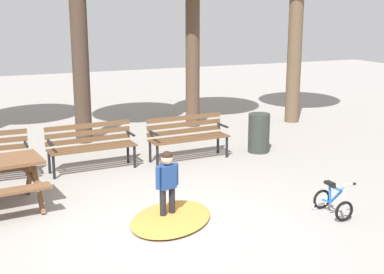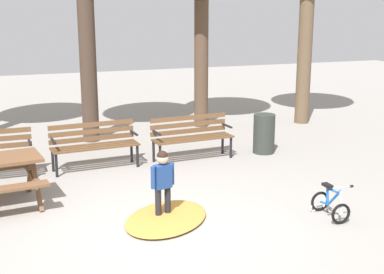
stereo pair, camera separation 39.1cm
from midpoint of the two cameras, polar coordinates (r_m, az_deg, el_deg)
The scene contains 7 objects.
ground at distance 7.33m, azimuth -1.59°, elevation -9.93°, with size 36.00×36.00×0.00m, color gray.
park_bench_left at distance 9.99m, azimuth -9.30°, elevation -0.50°, with size 1.63×0.56×0.85m.
park_bench_right at distance 10.47m, azimuth 0.99°, elevation 0.34°, with size 1.63×0.56×0.85m.
child_standing at distance 7.52m, azimuth -1.66°, elevation -4.54°, with size 0.37×0.22×1.00m.
kids_bicycle at distance 7.98m, azimuth 15.89°, elevation -6.89°, with size 0.39×0.56×0.54m.
leaf_pile at distance 7.63m, azimuth -1.27°, elevation -8.64°, with size 1.48×1.04×0.07m, color #C68438.
trash_bin at distance 11.07m, azimuth 8.69°, elevation 0.35°, with size 0.44×0.44×0.81m, color #2D332D.
Camera 2 is at (-1.97, -6.43, 2.95)m, focal length 50.02 mm.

